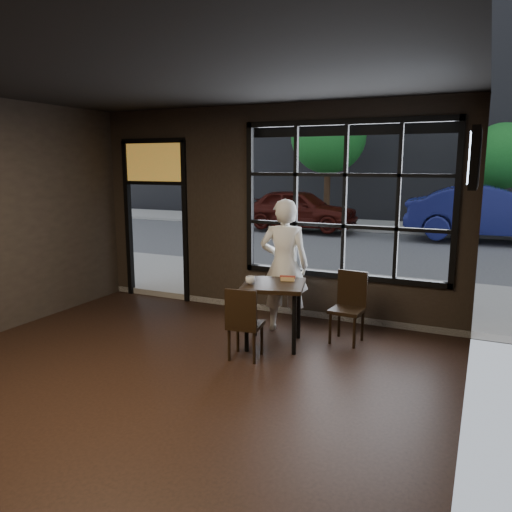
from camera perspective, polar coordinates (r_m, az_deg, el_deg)
The scene contains 18 objects.
floor at distance 5.23m, azimuth -14.86°, elevation -16.36°, with size 6.00×7.00×0.02m, color black.
ceiling at distance 4.77m, azimuth -16.80°, elevation 20.78°, with size 6.00×7.00×0.02m, color black.
wall_right at distance 3.62m, azimuth 23.36°, elevation -1.94°, with size 0.04×7.00×3.20m, color black.
window_frame at distance 7.31m, azimuth 10.09°, elevation 6.23°, with size 3.06×0.12×2.28m, color black.
stained_transom at distance 8.73m, azimuth -11.57°, elevation 10.47°, with size 1.20×0.06×0.70m, color orange.
street_asphalt at distance 27.81m, azimuth 18.53°, elevation 5.15°, with size 60.00×41.00×0.04m, color #545456.
building_across at distance 27.22m, azimuth 19.26°, elevation 20.94°, with size 28.00×12.00×15.00m, color #5B5956.
cafe_table at distance 6.49m, azimuth 2.02°, elevation -6.63°, with size 0.76×0.76×0.83m, color black.
chair_near at distance 6.05m, azimuth -1.19°, elevation -7.59°, with size 0.39×0.39×0.89m, color black.
chair_window at distance 6.66m, azimuth 10.37°, elevation -5.88°, with size 0.40×0.40×0.93m, color black.
man at distance 6.95m, azimuth 3.25°, elevation -1.09°, with size 0.68×0.45×1.86m, color silver.
hotdog at distance 6.51m, azimuth 3.64°, elevation -2.58°, with size 0.20×0.08×0.06m, color tan, non-canonical shape.
cup at distance 6.32m, azimuth -0.64°, elevation -2.79°, with size 0.12×0.12×0.10m, color silver.
tv at distance 5.28m, azimuth 23.83°, elevation 10.17°, with size 0.11×0.97×0.56m, color black.
navy_car at distance 16.29m, azimuth 25.24°, elevation 4.49°, with size 1.68×4.82×1.59m, color #12174E.
maroon_car at distance 17.28m, azimuth 4.91°, elevation 5.38°, with size 1.62×4.03×1.37m, color #370C08.
tree_left at distance 18.93m, azimuth 8.27°, elevation 13.39°, with size 2.75×2.75×4.69m.
tree_right at distance 18.21m, azimuth 26.35°, elevation 10.15°, with size 2.12×2.12×3.61m.
Camera 1 is at (3.06, -3.54, 2.33)m, focal length 35.00 mm.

